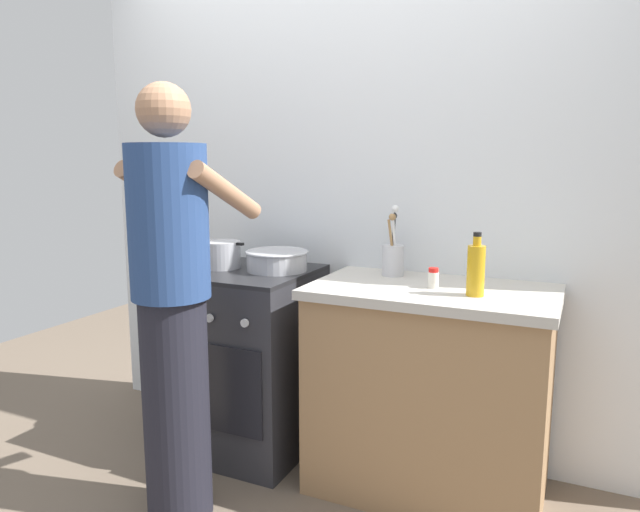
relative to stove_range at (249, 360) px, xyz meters
The scene contains 10 objects.
ground 0.59m from the stove_range, 22.87° to the right, with size 6.00×6.00×0.00m, color #6B5B4C.
back_wall 1.03m from the stove_range, 32.64° to the left, with size 3.20×0.10×2.50m.
countertop 0.90m from the stove_range, ahead, with size 1.00×0.60×0.90m.
stove_range is the anchor object (origin of this frame).
pot 0.53m from the stove_range, behind, with size 0.25×0.19×0.13m.
mixing_bowl 0.52m from the stove_range, 18.00° to the left, with size 0.30×0.30×0.10m.
utensil_crock 0.88m from the stove_range, 13.92° to the left, with size 0.10×0.10×0.32m.
spice_bottle 1.03m from the stove_range, ahead, with size 0.04×0.04×0.08m.
oil_bottle 1.22m from the stove_range, ahead, with size 0.07×0.07×0.25m.
person 0.72m from the stove_range, 86.25° to the right, with size 0.41×0.50×1.70m.
Camera 1 is at (1.11, -2.16, 1.42)m, focal length 32.37 mm.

